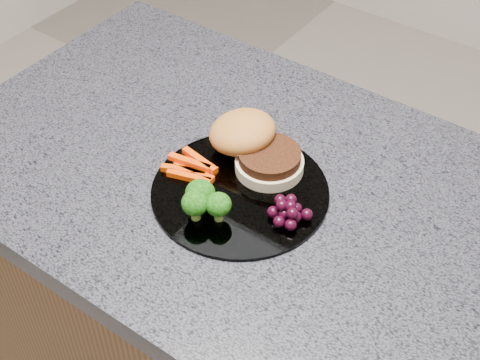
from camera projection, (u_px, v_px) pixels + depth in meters
name	position (u px, v px, depth m)	size (l,w,h in m)	color
countertop	(310.00, 218.00, 0.97)	(1.20, 0.60, 0.04)	#494953
plate	(240.00, 191.00, 0.97)	(0.26, 0.26, 0.01)	white
burger	(252.00, 144.00, 1.01)	(0.16, 0.12, 0.06)	beige
carrot_sticks	(192.00, 168.00, 0.99)	(0.08, 0.06, 0.02)	#EE4003
broccoli	(203.00, 200.00, 0.92)	(0.07, 0.06, 0.05)	olive
grape_bunch	(288.00, 211.00, 0.92)	(0.06, 0.05, 0.03)	black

